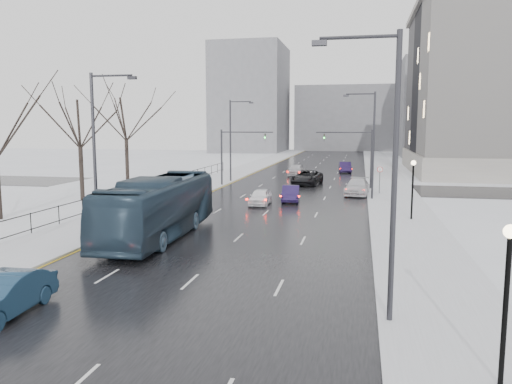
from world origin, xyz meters
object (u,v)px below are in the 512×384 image
Objects in this scene: lamppost_r_mid at (413,181)px; bus at (159,207)px; tree_park_e at (128,188)px; sedan_right_far at (357,187)px; streetlight_r_near at (388,164)px; mast_signal_right at (361,152)px; lamppost_r_near at (507,282)px; tree_park_d at (83,201)px; sedan_right_cross at (307,177)px; streetlight_r_mid at (371,140)px; no_uturn_sign at (380,172)px; tree_park_c at (0,221)px; streetlight_l_near at (98,147)px; sedan_left_near at (3,296)px; sedan_center_far at (296,170)px; sedan_right_near at (291,194)px; streetlight_l_far at (232,136)px; sedan_right_distant at (345,167)px; mast_signal_left at (231,150)px; sedan_center_near at (260,197)px.

lamppost_r_mid is 0.32× the size of bus.
tree_park_e is 2.45× the size of sedan_right_far.
sedan_right_far is at bearing 91.99° from streetlight_r_near.
lamppost_r_mid is 18.41m from mast_signal_right.
lamppost_r_near is 37.60m from sedan_right_far.
tree_park_d is at bearing 172.09° from lamppost_r_mid.
sedan_right_cross reaches higher than sedan_right_far.
streetlight_r_mid reaches higher than bus.
bus is at bearing -121.48° from no_uturn_sign.
tree_park_c is 34.68m from lamppost_r_near.
streetlight_r_near is 30.00m from streetlight_r_mid.
tree_park_d is 18.39m from bus.
no_uturn_sign is at bearing 97.33° from lamppost_r_mid.
mast_signal_right is (15.49, 28.00, -1.51)m from streetlight_l_near.
streetlight_r_mid is at bearing 90.00° from streetlight_r_near.
tree_park_d is 2.67× the size of sedan_left_near.
tree_park_d is at bearing 135.81° from lamppost_r_near.
sedan_right_far is 19.66m from sedan_center_far.
mast_signal_right is 1.49× the size of sedan_right_near.
sedan_right_far is (12.25, 35.58, 0.03)m from sedan_left_near.
streetlight_r_near reaches higher than tree_park_d.
streetlight_r_mid is at bearing -8.63° from tree_park_e.
streetlight_l_near is at bearing -90.00° from streetlight_l_far.
sedan_right_far is at bearing 37.15° from tree_park_c.
tree_park_e reaches higher than mast_signal_right.
tree_park_e is 2.20× the size of sedan_right_cross.
streetlight_l_near is at bearing -152.45° from lamppost_r_mid.
tree_park_e is 48.01m from lamppost_r_near.
no_uturn_sign is at bearing 33.33° from sedan_right_near.
sedan_right_near is 30.22m from sedan_right_distant.
streetlight_r_near is 0.74× the size of bus.
streetlight_r_near is at bearing -80.99° from sedan_right_near.
mast_signal_right is 1.39× the size of sedan_left_near.
streetlight_r_near reaches higher than lamppost_r_mid.
no_uturn_sign is 26.81m from bus.
tree_park_c is 12.42m from streetlight_l_near.
sedan_right_distant is (12.38, 19.46, -3.29)m from mast_signal_left.
lamppost_r_mid is 18.14m from bus.
streetlight_r_mid reaches higher than sedan_center_far.
no_uturn_sign is 0.57× the size of sedan_right_distant.
sedan_center_near is at bearing 157.90° from lamppost_r_mid.
tree_park_e is at bearing 89.14° from tree_park_c.
tree_park_e is 3.27× the size of sedan_center_near.
lamppost_r_near is at bearing -90.00° from lamppost_r_mid.
streetlight_r_near is 2.42× the size of sedan_center_near.
tree_park_e is 27.25m from streetlight_r_mid.
tree_park_c is 34.24m from no_uturn_sign.
tree_park_e reaches higher than lamppost_r_mid.
tree_park_c is at bearing -148.66° from sedan_center_near.
sedan_right_cross is at bearing 99.72° from streetlight_r_near.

